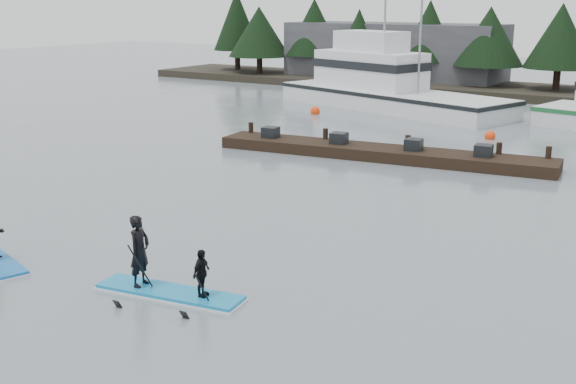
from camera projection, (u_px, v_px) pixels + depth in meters
The scene contains 9 objects.
ground at pixel (156, 288), 17.71m from camera, with size 160.00×160.00×0.00m, color slate.
far_shore at pixel (559, 94), 51.74m from camera, with size 70.00×8.00×0.60m, color #2D281E.
treeline at pixel (559, 98), 51.82m from camera, with size 60.00×4.00×8.00m, color black, non-canonical shape.
waterfront_building at pixel (394, 54), 60.13m from camera, with size 18.00×6.00×5.00m, color #4C4C51.
fishing_boat_large at pixel (386, 97), 46.97m from camera, with size 17.09×9.23×9.43m.
floating_dock at pixel (380, 153), 32.16m from camera, with size 15.20×2.03×0.51m, color black.
buoy_b at pixel (490, 139), 36.76m from camera, with size 0.55×0.55×0.55m, color #FA3B0C.
buoy_a at pixel (315, 114), 44.80m from camera, with size 0.60×0.60×0.60m, color #FA3B0C.
paddleboard_duo at pixel (163, 271), 17.19m from camera, with size 3.78×1.52×2.38m.
Camera 1 is at (11.68, -12.11, 6.84)m, focal length 45.00 mm.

